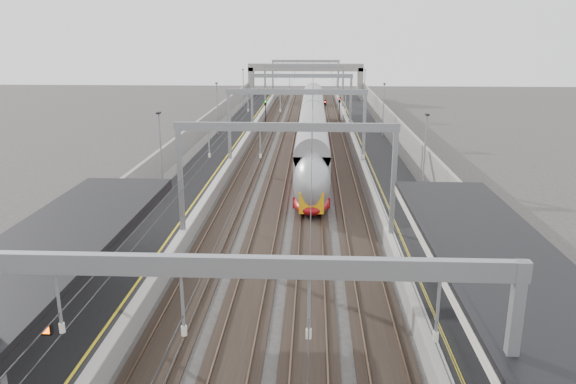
{
  "coord_description": "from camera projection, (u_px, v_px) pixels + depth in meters",
  "views": [
    {
      "loc": [
        1.54,
        -9.95,
        12.55
      ],
      "look_at": [
        0.0,
        24.5,
        2.76
      ],
      "focal_mm": 35.0,
      "sensor_mm": 36.0,
      "label": 1
    }
  ],
  "objects": [
    {
      "name": "signal_red_far",
      "position": [
        339.0,
        105.0,
        82.2
      ],
      "size": [
        0.32,
        0.32,
        3.48
      ],
      "color": "black",
      "rests_on": "ground"
    },
    {
      "name": "overhead_line",
      "position": [
        299.0,
        94.0,
        60.98
      ],
      "size": [
        13.0,
        140.0,
        6.6
      ],
      "color": "gray",
      "rests_on": "platform_left"
    },
    {
      "name": "platform_right",
      "position": [
        377.0,
        159.0,
        55.82
      ],
      "size": [
        4.0,
        120.0,
        1.0
      ],
      "primitive_type": "cube",
      "color": "black",
      "rests_on": "ground"
    },
    {
      "name": "platform_left",
      "position": [
        218.0,
        157.0,
        56.51
      ],
      "size": [
        4.0,
        120.0,
        1.0
      ],
      "primitive_type": "cube",
      "color": "black",
      "rests_on": "ground"
    },
    {
      "name": "canopy_right",
      "position": [
        566.0,
        339.0,
        14.19
      ],
      "size": [
        4.4,
        30.0,
        4.24
      ],
      "color": "black",
      "rests_on": "platform_right"
    },
    {
      "name": "signal_red_near",
      "position": [
        325.0,
        108.0,
        78.86
      ],
      "size": [
        0.32,
        0.32,
        3.48
      ],
      "color": "black",
      "rests_on": "ground"
    },
    {
      "name": "tracks",
      "position": [
        297.0,
        162.0,
        56.29
      ],
      "size": [
        11.4,
        140.0,
        0.2
      ],
      "color": "black",
      "rests_on": "ground"
    },
    {
      "name": "wall_right",
      "position": [
        410.0,
        148.0,
        55.38
      ],
      "size": [
        0.3,
        120.0,
        3.2
      ],
      "primitive_type": "cube",
      "color": "gray",
      "rests_on": "ground"
    },
    {
      "name": "overbridge",
      "position": [
        306.0,
        72.0,
        107.7
      ],
      "size": [
        22.0,
        2.2,
        6.9
      ],
      "color": "gray",
      "rests_on": "ground"
    },
    {
      "name": "wall_left",
      "position": [
        186.0,
        146.0,
        56.35
      ],
      "size": [
        0.3,
        120.0,
        3.2
      ],
      "primitive_type": "cube",
      "color": "gray",
      "rests_on": "ground"
    },
    {
      "name": "train",
      "position": [
        312.0,
        134.0,
        60.29
      ],
      "size": [
        2.71,
        49.47,
        4.29
      ],
      "color": "#9F0E14",
      "rests_on": "ground"
    },
    {
      "name": "signal_green",
      "position": [
        265.0,
        107.0,
        79.3
      ],
      "size": [
        0.32,
        0.32,
        3.48
      ],
      "color": "black",
      "rests_on": "ground"
    }
  ]
}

